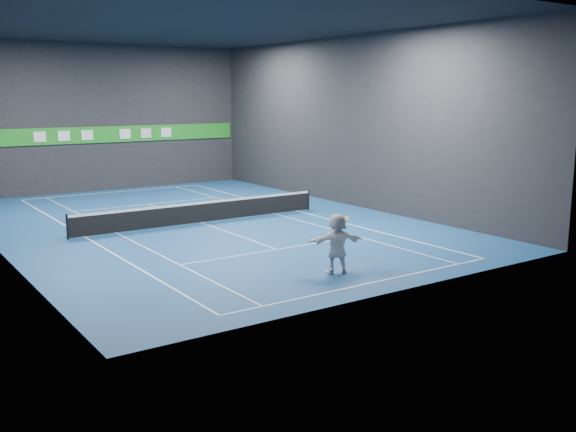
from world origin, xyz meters
TOP-DOWN VIEW (x-y plane):
  - ground at (0.00, 0.00)m, footprint 26.00×26.00m
  - ceiling at (0.00, 0.00)m, footprint 26.00×26.00m
  - wall_back at (0.00, 13.00)m, footprint 18.00×0.10m
  - wall_front at (0.00, -13.00)m, footprint 18.00×0.10m
  - wall_right at (9.00, 0.00)m, footprint 0.10×26.00m
  - baseline_near at (0.00, -11.89)m, footprint 10.98×0.08m
  - baseline_far at (0.00, 11.89)m, footprint 10.98×0.08m
  - sideline_doubles_left at (-5.49, 0.00)m, footprint 0.08×23.78m
  - sideline_doubles_right at (5.49, 0.00)m, footprint 0.08×23.78m
  - sideline_singles_left at (-4.11, 0.00)m, footprint 0.06×23.78m
  - sideline_singles_right at (4.11, 0.00)m, footprint 0.06×23.78m
  - service_line_near at (0.00, -6.40)m, footprint 8.23×0.06m
  - service_line_far at (0.00, 6.40)m, footprint 8.23×0.06m
  - center_service_line at (0.00, 0.00)m, footprint 0.06×12.80m
  - player at (-0.17, -10.33)m, footprint 1.99×1.17m
  - tennis_ball at (-0.44, -10.21)m, footprint 0.06×0.06m
  - tennis_net at (0.00, 0.00)m, footprint 12.50×0.10m
  - sponsor_banner at (0.00, 12.93)m, footprint 17.64×0.11m
  - tennis_racket at (0.12, -10.28)m, footprint 0.46×0.33m

SIDE VIEW (x-z plane):
  - ground at x=0.00m, z-range 0.00..0.00m
  - baseline_near at x=0.00m, z-range 0.00..0.01m
  - baseline_far at x=0.00m, z-range 0.00..0.01m
  - sideline_doubles_left at x=-5.49m, z-range 0.00..0.01m
  - sideline_doubles_right at x=5.49m, z-range 0.00..0.01m
  - sideline_singles_left at x=-4.11m, z-range 0.00..0.01m
  - sideline_singles_right at x=4.11m, z-range 0.00..0.01m
  - service_line_near at x=0.00m, z-range 0.00..0.01m
  - service_line_far at x=0.00m, z-range 0.00..0.01m
  - center_service_line at x=0.00m, z-range 0.00..0.01m
  - tennis_net at x=0.00m, z-range 0.00..1.07m
  - player at x=-0.17m, z-range 0.00..2.05m
  - tennis_racket at x=0.12m, z-range 1.46..2.04m
  - tennis_ball at x=-0.44m, z-range 3.02..3.09m
  - sponsor_banner at x=0.00m, z-range 3.00..4.00m
  - wall_back at x=0.00m, z-range 0.00..9.00m
  - wall_front at x=0.00m, z-range 0.00..9.00m
  - wall_right at x=9.00m, z-range 0.00..9.00m
  - ceiling at x=0.00m, z-range 9.00..9.00m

